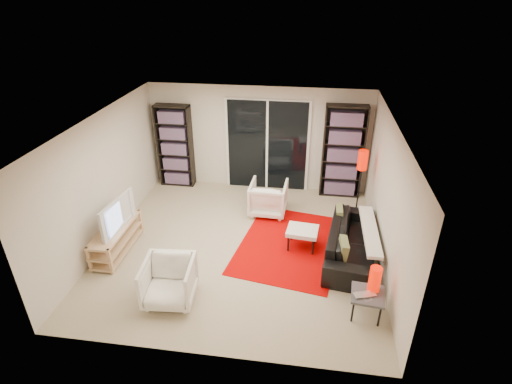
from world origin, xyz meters
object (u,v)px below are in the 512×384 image
armchair_back (268,198)px  side_table (368,296)px  ottoman (302,232)px  bookshelf_left (175,146)px  tv_stand (117,238)px  sofa (352,241)px  floor_lamp (362,166)px  armchair_front (169,282)px  bookshelf_right (343,152)px

armchair_back → side_table: 3.25m
ottoman → side_table: (1.00, -1.56, 0.01)m
bookshelf_left → tv_stand: 2.90m
bookshelf_left → side_table: bookshelf_left is taller
sofa → ottoman: (-0.89, 0.12, 0.04)m
armchair_back → side_table: (1.77, -2.73, 0.00)m
ottoman → floor_lamp: (1.08, 1.31, 0.79)m
armchair_back → ottoman: 1.39m
bookshelf_left → armchair_front: size_ratio=2.53×
tv_stand → floor_lamp: floor_lamp is taller
bookshelf_right → tv_stand: bookshelf_right is taller
armchair_front → ottoman: armchair_front is taller
armchair_back → bookshelf_left: bearing=-22.2°
tv_stand → ottoman: bearing=9.8°
bookshelf_left → armchair_back: bookshelf_left is taller
tv_stand → floor_lamp: (4.42, 1.88, 0.87)m
bookshelf_left → armchair_front: 4.09m
sofa → bookshelf_left: bearing=67.7°
sofa → armchair_back: (-1.66, 1.29, 0.05)m
side_table → tv_stand: bearing=167.1°
bookshelf_right → sofa: bearing=-86.8°
bookshelf_right → tv_stand: 5.02m
sofa → armchair_front: (-2.85, -1.54, 0.05)m
tv_stand → armchair_back: size_ratio=1.76×
armchair_back → ottoman: bearing=125.4°
bookshelf_left → ottoman: bookshelf_left is taller
bookshelf_right → tv_stand: (-4.10, -2.80, -0.79)m
tv_stand → armchair_front: armchair_front is taller
bookshelf_left → ottoman: size_ratio=3.23×
bookshelf_left → sofa: bearing=-30.5°
tv_stand → sofa: size_ratio=0.66×
floor_lamp → bookshelf_right: bearing=109.2°
bookshelf_right → sofa: bookshelf_right is taller
bookshelf_right → ottoman: bookshelf_right is taller
side_table → floor_lamp: size_ratio=0.35×
side_table → floor_lamp: bearing=88.4°
tv_stand → sofa: sofa is taller
armchair_back → floor_lamp: (1.84, 0.14, 0.78)m
tv_stand → ottoman: (3.33, 0.57, 0.08)m
sofa → side_table: sofa is taller
sofa → tv_stand: bearing=104.3°
sofa → armchair_back: bearing=60.3°
bookshelf_right → armchair_back: (-1.53, -1.05, -0.70)m
armchair_back → floor_lamp: bearing=-173.4°
bookshelf_left → bookshelf_right: size_ratio=0.93×
tv_stand → armchair_front: (1.37, -1.09, 0.09)m
armchair_back → bookshelf_right: bearing=-143.1°
bookshelf_right → floor_lamp: size_ratio=1.43×
bookshelf_right → ottoman: 2.45m
bookshelf_right → armchair_front: size_ratio=2.72×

